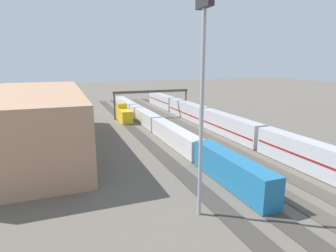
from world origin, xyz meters
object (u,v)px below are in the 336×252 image
object	(u,v)px
train_on_track_4	(124,114)
light_mast_1	(202,81)
train_on_track_0	(229,126)
train_on_track_3	(155,123)
signal_gantry	(152,94)
maintenance_shed	(35,120)

from	to	relation	value
train_on_track_4	light_mast_1	world-z (taller)	light_mast_1
train_on_track_0	train_on_track_3	distance (m)	18.83
train_on_track_0	light_mast_1	bearing A→B (deg)	141.99
train_on_track_0	signal_gantry	distance (m)	31.89
train_on_track_0	train_on_track_4	size ratio (longest dim) A/B	11.98
train_on_track_4	maintenance_shed	world-z (taller)	maintenance_shed
train_on_track_3	signal_gantry	xyz separation A→B (m)	(18.54, -5.00, 5.33)
train_on_track_0	train_on_track_4	bearing A→B (deg)	37.12
train_on_track_4	maintenance_shed	distance (m)	30.69
train_on_track_0	train_on_track_4	world-z (taller)	same
train_on_track_4	train_on_track_3	bearing A→B (deg)	-161.63
train_on_track_4	light_mast_1	size ratio (longest dim) A/B	0.41
light_mast_1	maintenance_shed	xyz separation A→B (m)	(35.67, 19.59, -9.66)
train_on_track_3	light_mast_1	xyz separation A→B (m)	(-40.91, 8.10, 13.61)
train_on_track_4	signal_gantry	distance (m)	11.82
train_on_track_0	train_on_track_4	xyz separation A→B (m)	(26.42, 20.00, -0.44)
train_on_track_0	train_on_track_4	distance (m)	33.14
train_on_track_4	light_mast_1	xyz separation A→B (m)	(-55.97, 3.10, 13.54)
train_on_track_4	maintenance_shed	bearing A→B (deg)	131.81
signal_gantry	maintenance_shed	size ratio (longest dim) A/B	0.50
train_on_track_3	maintenance_shed	distance (m)	28.46
light_mast_1	signal_gantry	xyz separation A→B (m)	(59.45, -13.10, -8.28)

